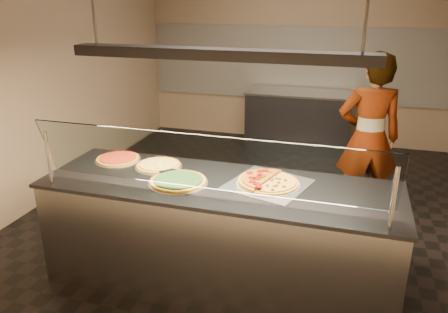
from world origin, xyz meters
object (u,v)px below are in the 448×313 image
(half_pizza_pepperoni, at_px, (254,179))
(pizza_spinach, at_px, (178,181))
(pizza_cheese, at_px, (159,165))
(prep_table, at_px, (298,120))
(heat_lamp_housing, at_px, (218,54))
(pizza_spatula, at_px, (163,168))
(half_pizza_sausage, at_px, (282,183))
(sneeze_guard, at_px, (204,163))
(serving_counter, at_px, (219,233))
(perforated_tray, at_px, (268,183))
(pizza_tomato, at_px, (118,158))
(worker, at_px, (368,139))

(half_pizza_pepperoni, xyz_separation_m, pizza_spinach, (-0.59, -0.18, -0.02))
(half_pizza_pepperoni, bearing_deg, pizza_cheese, 173.13)
(prep_table, height_order, heat_lamp_housing, heat_lamp_housing)
(pizza_spatula, height_order, prep_table, pizza_spatula)
(half_pizza_pepperoni, distance_m, prep_table, 3.73)
(half_pizza_sausage, relative_size, heat_lamp_housing, 0.23)
(pizza_spinach, height_order, pizza_cheese, pizza_spinach)
(sneeze_guard, xyz_separation_m, prep_table, (0.16, 4.12, -0.76))
(half_pizza_sausage, height_order, pizza_spinach, half_pizza_sausage)
(pizza_spinach, relative_size, prep_table, 0.29)
(serving_counter, distance_m, prep_table, 3.79)
(pizza_spinach, bearing_deg, perforated_tray, 14.23)
(half_pizza_pepperoni, relative_size, heat_lamp_housing, 0.23)
(serving_counter, distance_m, heat_lamp_housing, 1.48)
(sneeze_guard, xyz_separation_m, pizza_tomato, (-1.05, 0.58, -0.28))
(sneeze_guard, bearing_deg, perforated_tray, 48.14)
(perforated_tray, distance_m, worker, 1.71)
(pizza_spatula, distance_m, heat_lamp_housing, 1.13)
(worker, xyz_separation_m, heat_lamp_housing, (-1.17, -1.61, 1.03))
(perforated_tray, height_order, worker, worker)
(serving_counter, xyz_separation_m, pizza_spinach, (-0.31, -0.09, 0.48))
(serving_counter, relative_size, pizza_spinach, 5.98)
(pizza_cheese, relative_size, heat_lamp_housing, 0.18)
(pizza_tomato, bearing_deg, half_pizza_pepperoni, -6.51)
(heat_lamp_housing, bearing_deg, pizza_tomato, 167.15)
(serving_counter, relative_size, heat_lamp_housing, 1.26)
(pizza_cheese, bearing_deg, sneeze_guard, -41.06)
(half_pizza_pepperoni, distance_m, pizza_tomato, 1.32)
(pizza_cheese, bearing_deg, perforated_tray, -6.06)
(serving_counter, height_order, pizza_tomato, pizza_tomato)
(half_pizza_sausage, bearing_deg, half_pizza_pepperoni, 179.05)
(worker, relative_size, heat_lamp_housing, 0.80)
(perforated_tray, bearing_deg, pizza_cheese, 173.94)
(perforated_tray, relative_size, heat_lamp_housing, 0.31)
(half_pizza_sausage, bearing_deg, heat_lamp_housing, -170.46)
(pizza_tomato, relative_size, pizza_spatula, 1.83)
(serving_counter, bearing_deg, pizza_tomato, 167.15)
(prep_table, bearing_deg, sneeze_guard, -92.22)
(pizza_spinach, distance_m, pizza_spatula, 0.30)
(half_pizza_sausage, distance_m, heat_lamp_housing, 1.12)
(serving_counter, xyz_separation_m, half_pizza_sausage, (0.50, 0.08, 0.49))
(half_pizza_pepperoni, relative_size, prep_table, 0.32)
(perforated_tray, bearing_deg, serving_counter, -167.09)
(perforated_tray, xyz_separation_m, half_pizza_sausage, (0.12, -0.00, 0.02))
(sneeze_guard, xyz_separation_m, half_pizza_pepperoni, (0.27, 0.43, -0.26))
(half_pizza_pepperoni, height_order, worker, worker)
(pizza_spinach, bearing_deg, serving_counter, 15.83)
(pizza_tomato, distance_m, pizza_spatula, 0.52)
(pizza_spinach, xyz_separation_m, pizza_cheese, (-0.30, 0.28, -0.00))
(serving_counter, height_order, heat_lamp_housing, heat_lamp_housing)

